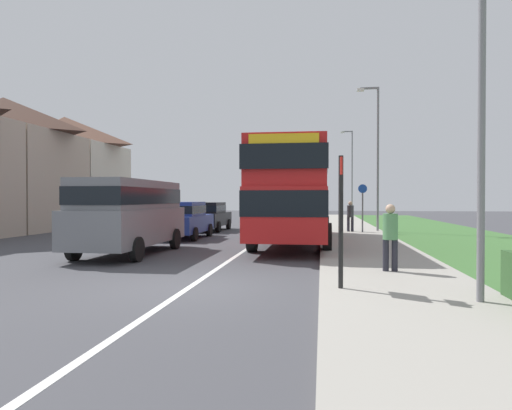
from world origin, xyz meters
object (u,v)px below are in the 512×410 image
(parked_car_blue, at_px, (183,218))
(pedestrian_at_stop, at_px, (390,234))
(pedestrian_walking_away, at_px, (350,215))
(bus_stop_sign, at_px, (341,212))
(parked_van_grey, at_px, (130,211))
(cycle_route_sign, at_px, (363,206))
(street_lamp_far, at_px, (351,168))
(street_lamp_mid, at_px, (376,150))
(parked_car_black, at_px, (208,215))
(street_lamp_near, at_px, (475,51))
(double_decker_bus, at_px, (294,190))

(parked_car_blue, bearing_deg, pedestrian_at_stop, -49.38)
(pedestrian_walking_away, bearing_deg, bus_stop_sign, -94.12)
(bus_stop_sign, bearing_deg, parked_van_grey, 140.48)
(cycle_route_sign, height_order, street_lamp_far, street_lamp_far)
(street_lamp_mid, bearing_deg, parked_car_black, 177.79)
(street_lamp_far, bearing_deg, parked_car_black, -115.45)
(pedestrian_at_stop, distance_m, street_lamp_far, 33.22)
(parked_car_blue, distance_m, street_lamp_near, 15.20)
(pedestrian_at_stop, distance_m, bus_stop_sign, 2.58)
(parked_car_blue, relative_size, pedestrian_walking_away, 2.51)
(pedestrian_at_stop, bearing_deg, double_decker_bus, 110.07)
(double_decker_bus, height_order, parked_car_blue, double_decker_bus)
(double_decker_bus, bearing_deg, parked_van_grey, -141.03)
(street_lamp_far, bearing_deg, cycle_route_sign, -91.92)
(bus_stop_sign, bearing_deg, pedestrian_at_stop, 61.18)
(bus_stop_sign, distance_m, street_lamp_near, 3.47)
(street_lamp_far, bearing_deg, pedestrian_walking_away, -93.61)
(double_decker_bus, bearing_deg, parked_car_black, 127.34)
(double_decker_bus, bearing_deg, bus_stop_sign, -81.40)
(parked_car_blue, height_order, pedestrian_walking_away, pedestrian_walking_away)
(parked_van_grey, height_order, street_lamp_far, street_lamp_far)
(double_decker_bus, bearing_deg, street_lamp_mid, 59.18)
(double_decker_bus, xyz_separation_m, parked_van_grey, (-5.06, -4.10, -0.74))
(cycle_route_sign, xyz_separation_m, street_lamp_mid, (0.76, 1.06, 2.94))
(street_lamp_far, bearing_deg, double_decker_bus, -98.36)
(cycle_route_sign, xyz_separation_m, street_lamp_near, (0.42, -15.71, 2.75))
(parked_car_blue, distance_m, bus_stop_sign, 13.02)
(pedestrian_at_stop, xyz_separation_m, street_lamp_mid, (1.23, 13.73, 3.39))
(parked_car_blue, xyz_separation_m, pedestrian_at_stop, (7.75, -9.03, 0.07))
(cycle_route_sign, relative_size, street_lamp_near, 0.35)
(pedestrian_walking_away, height_order, street_lamp_near, street_lamp_near)
(pedestrian_walking_away, distance_m, cycle_route_sign, 0.80)
(bus_stop_sign, relative_size, street_lamp_mid, 0.34)
(street_lamp_mid, bearing_deg, parked_van_grey, -130.17)
(parked_car_blue, bearing_deg, double_decker_bus, -19.35)
(bus_stop_sign, bearing_deg, pedestrian_walking_away, 85.88)
(parked_car_blue, relative_size, street_lamp_far, 0.51)
(parked_van_grey, height_order, cycle_route_sign, cycle_route_sign)
(street_lamp_mid, bearing_deg, parked_car_blue, -152.38)
(street_lamp_near, xyz_separation_m, street_lamp_far, (0.26, 36.04, 0.46))
(double_decker_bus, distance_m, pedestrian_at_stop, 7.80)
(parked_car_blue, height_order, parked_car_black, parked_car_blue)
(pedestrian_at_stop, xyz_separation_m, street_lamp_near, (0.88, -3.04, 3.21))
(cycle_route_sign, bearing_deg, bus_stop_sign, -96.43)
(street_lamp_mid, bearing_deg, bus_stop_sign, -98.71)
(pedestrian_walking_away, relative_size, street_lamp_mid, 0.22)
(parked_car_black, bearing_deg, bus_stop_sign, -67.80)
(parked_car_black, bearing_deg, street_lamp_near, -62.94)
(double_decker_bus, height_order, street_lamp_mid, street_lamp_mid)
(bus_stop_sign, height_order, street_lamp_near, street_lamp_near)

